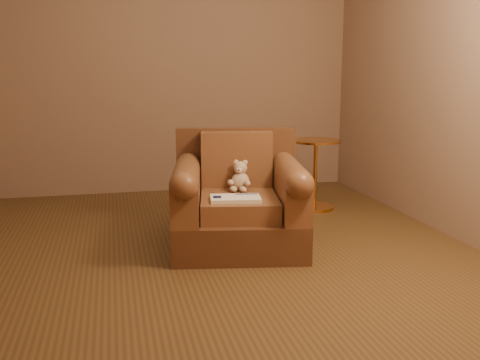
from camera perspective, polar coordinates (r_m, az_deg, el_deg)
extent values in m
plane|color=brown|center=(3.87, -5.18, -7.40)|extent=(4.00, 4.00, 0.00)
cube|color=#896954|center=(5.65, -8.47, 12.38)|extent=(4.00, 0.02, 2.70)
cube|color=#896954|center=(1.71, 4.14, 14.74)|extent=(4.00, 0.02, 2.70)
cube|color=#896954|center=(4.42, 21.71, 11.99)|extent=(0.02, 4.00, 2.70)
cube|color=#55311C|center=(3.88, -0.16, -5.32)|extent=(1.06, 1.02, 0.26)
cube|color=#55311C|center=(4.17, -0.45, 1.69)|extent=(0.92, 0.25, 0.57)
cube|color=brown|center=(3.78, -0.12, -2.66)|extent=(0.64, 0.73, 0.14)
cube|color=brown|center=(4.04, -0.37, 2.23)|extent=(0.55, 0.24, 0.41)
cube|color=brown|center=(3.76, -5.72, -1.57)|extent=(0.32, 0.80, 0.29)
cube|color=brown|center=(3.80, 5.41, -1.43)|extent=(0.32, 0.80, 0.29)
cylinder|color=brown|center=(3.73, -5.76, 0.62)|extent=(0.32, 0.80, 0.18)
cylinder|color=brown|center=(3.77, 5.45, 0.74)|extent=(0.32, 0.80, 0.18)
ellipsoid|color=#CCAC8F|center=(3.93, 0.03, -0.15)|extent=(0.13, 0.12, 0.14)
sphere|color=#CCAC8F|center=(3.91, 0.05, 1.29)|extent=(0.10, 0.10, 0.10)
ellipsoid|color=#CCAC8F|center=(3.92, -0.43, 1.90)|extent=(0.04, 0.02, 0.04)
ellipsoid|color=#CCAC8F|center=(3.91, 0.56, 1.87)|extent=(0.04, 0.02, 0.04)
ellipsoid|color=beige|center=(3.87, -0.08, 1.04)|extent=(0.05, 0.03, 0.04)
sphere|color=black|center=(3.86, -0.12, 1.07)|extent=(0.01, 0.01, 0.01)
ellipsoid|color=#CCAC8F|center=(3.88, -1.02, -0.28)|extent=(0.04, 0.09, 0.04)
ellipsoid|color=#CCAC8F|center=(3.86, 0.78, -0.35)|extent=(0.04, 0.09, 0.04)
ellipsoid|color=#CCAC8F|center=(3.86, -0.72, -0.98)|extent=(0.05, 0.09, 0.04)
ellipsoid|color=#CCAC8F|center=(3.85, 0.33, -1.02)|extent=(0.05, 0.09, 0.04)
cube|color=beige|center=(3.62, -0.50, -2.01)|extent=(0.37, 0.25, 0.02)
cube|color=white|center=(3.61, -1.84, -1.83)|extent=(0.19, 0.23, 0.00)
cube|color=white|center=(3.62, 0.84, -1.78)|extent=(0.19, 0.23, 0.00)
cube|color=beige|center=(3.61, -0.50, -1.80)|extent=(0.04, 0.20, 0.00)
cube|color=#0F1638|center=(3.61, -2.45, -1.82)|extent=(0.07, 0.08, 0.00)
cube|color=slate|center=(3.69, 0.73, -1.50)|extent=(0.16, 0.06, 0.00)
cylinder|color=gold|center=(5.03, 7.91, -2.86)|extent=(0.37, 0.37, 0.03)
cylinder|color=gold|center=(4.96, 8.00, 0.59)|extent=(0.04, 0.04, 0.60)
cylinder|color=gold|center=(4.91, 8.11, 4.15)|extent=(0.46, 0.46, 0.02)
cylinder|color=gold|center=(4.91, 8.10, 3.98)|extent=(0.04, 0.04, 0.02)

